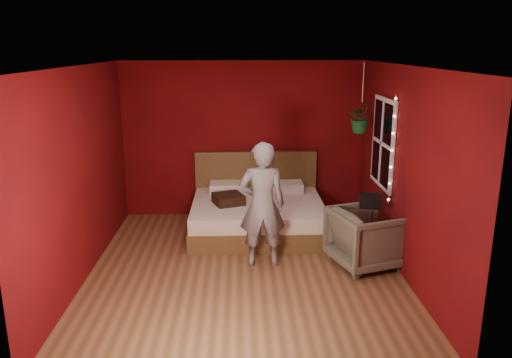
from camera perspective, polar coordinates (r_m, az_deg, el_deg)
floor at (r=6.62m, az=-1.24°, el=-10.33°), size 4.50×4.50×0.00m
room_walls at (r=6.09m, az=-1.33°, el=4.10°), size 4.04×4.54×2.62m
window at (r=7.29m, az=14.28°, el=4.04°), size 0.05×0.97×1.27m
fairy_lights at (r=6.79m, az=15.27°, el=3.18°), size 0.04×0.04×1.45m
bed at (r=7.84m, az=0.16°, el=-3.89°), size 2.03×1.73×1.12m
person at (r=6.47m, az=0.71°, el=-2.98°), size 0.62×0.42×1.67m
armchair at (r=6.75m, az=12.52°, el=-6.56°), size 1.07×1.06×0.78m
handbag at (r=6.66m, az=12.90°, el=-2.46°), size 0.29×0.18×0.19m
throw_pillow at (r=7.57m, az=-3.18°, el=-2.29°), size 0.53×0.53×0.15m
hanging_plant at (r=7.51m, az=11.94°, el=6.88°), size 0.42×0.36×1.01m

